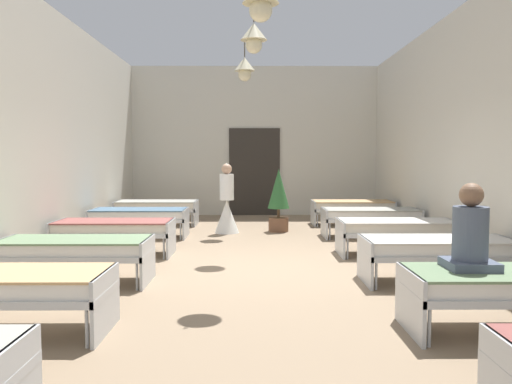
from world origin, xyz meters
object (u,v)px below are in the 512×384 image
Objects in this scene: potted_plant at (279,197)px; bed_right_row_2 at (438,249)px; bed_left_row_2 at (75,249)px; bed_left_row_1 at (3,286)px; bed_left_row_4 at (139,216)px; patient_seated_primary at (470,237)px; bed_right_row_3 at (397,228)px; nurse_near_aisle at (227,208)px; bed_right_row_4 at (370,215)px; bed_right_row_1 at (512,286)px; bed_right_row_5 at (352,206)px; bed_left_row_3 at (114,229)px; bed_left_row_5 at (157,207)px.

bed_right_row_2 is at bearing -68.57° from potted_plant.
bed_left_row_1 is at bearing -90.00° from bed_left_row_2.
bed_left_row_1 is 1.00× the size of bed_left_row_4.
bed_right_row_2 is at bearing 79.00° from patient_seated_primary.
patient_seated_primary is (-0.35, -3.70, 0.43)m from bed_right_row_3.
nurse_near_aisle reaches higher than potted_plant.
bed_right_row_4 is at bearing 39.33° from bed_left_row_2.
bed_right_row_1 is 1.28× the size of nurse_near_aisle.
patient_seated_primary is at bearing -93.58° from bed_right_row_4.
bed_right_row_2 is at bearing 0.00° from bed_left_row_2.
potted_plant is (-1.81, 0.81, 0.31)m from bed_right_row_4.
bed_right_row_5 is (0.00, 7.60, 0.00)m from bed_right_row_1.
nurse_near_aisle is (1.72, 2.51, 0.09)m from bed_left_row_3.
bed_right_row_3 is 2.38× the size of patient_seated_primary.
bed_left_row_4 is (-4.64, 1.90, 0.00)m from bed_right_row_3.
bed_left_row_3 is (-4.64, 1.90, 0.00)m from bed_right_row_2.
bed_right_row_2 is at bearing 162.77° from nurse_near_aisle.
bed_left_row_5 is 1.40× the size of potted_plant.
bed_right_row_2 is 3.80m from bed_right_row_4.
bed_left_row_1 and bed_left_row_4 have the same top height.
bed_left_row_4 is at bearing 90.00° from bed_left_row_1.
bed_left_row_4 is at bearing -90.00° from bed_left_row_5.
bed_left_row_2 is 7.35m from bed_right_row_5.
bed_left_row_2 is at bearing -157.72° from bed_right_row_3.
patient_seated_primary is 6.58m from potted_plant.
bed_left_row_3 is (-4.64, 3.80, 0.00)m from bed_right_row_1.
bed_right_row_4 is (4.64, 0.00, 0.00)m from bed_left_row_4.
patient_seated_primary is (2.57, -6.21, 0.34)m from nurse_near_aisle.
bed_left_row_3 is (0.00, 1.90, 0.00)m from bed_left_row_2.
nurse_near_aisle is at bearing 55.62° from bed_left_row_3.
bed_left_row_1 is at bearing 180.00° from bed_right_row_1.
bed_right_row_3 is 1.90m from bed_right_row_4.
patient_seated_primary reaches higher than bed_right_row_3.
bed_left_row_2 is 1.00× the size of bed_right_row_3.
nurse_near_aisle reaches higher than patient_seated_primary.
bed_left_row_2 is at bearing -140.67° from bed_right_row_4.
bed_left_row_5 is at bearing 180.00° from bed_right_row_5.
bed_left_row_3 is (0.00, 3.80, 0.00)m from bed_left_row_1.
bed_left_row_2 is 1.00× the size of bed_left_row_5.
bed_right_row_5 is 2.38× the size of patient_seated_primary.
bed_left_row_2 is 4.67m from patient_seated_primary.
bed_right_row_3 is (4.64, 3.80, 0.00)m from bed_left_row_1.
bed_left_row_1 is at bearing -90.00° from bed_left_row_5.
nurse_near_aisle reaches higher than bed_right_row_5.
bed_left_row_4 is (-4.64, 5.70, 0.00)m from bed_right_row_1.
bed_left_row_4 is 1.40× the size of potted_plant.
bed_right_row_3 is at bearing -56.28° from potted_plant.
bed_left_row_2 is 1.40× the size of potted_plant.
nurse_near_aisle reaches higher than bed_left_row_1.
bed_left_row_4 is at bearing 157.72° from bed_right_row_3.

